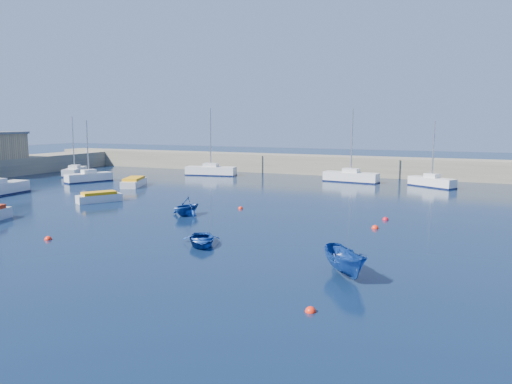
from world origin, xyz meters
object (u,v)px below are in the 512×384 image
at_px(sailboat_3, 89,177).
at_px(sailboat_6, 351,177).
at_px(dinghy_right, 345,262).
at_px(dinghy_center, 201,240).
at_px(motorboat_2, 134,182).
at_px(sailboat_4, 75,171).
at_px(dinghy_left, 186,206).
at_px(sailboat_5, 211,170).
at_px(sailboat_7, 432,182).
at_px(motorboat_1, 99,197).

height_order(sailboat_3, sailboat_6, sailboat_6).
bearing_deg(dinghy_right, dinghy_center, 127.68).
height_order(dinghy_center, dinghy_right, dinghy_right).
bearing_deg(motorboat_2, sailboat_6, 11.06).
bearing_deg(sailboat_6, motorboat_2, 129.65).
bearing_deg(sailboat_4, sailboat_6, -15.60).
distance_m(sailboat_4, motorboat_2, 16.65).
bearing_deg(sailboat_3, dinghy_left, -8.18).
height_order(sailboat_3, sailboat_5, sailboat_5).
distance_m(sailboat_5, dinghy_center, 39.89).
bearing_deg(sailboat_6, dinghy_center, -174.75).
distance_m(motorboat_2, dinghy_left, 20.06).
bearing_deg(sailboat_6, sailboat_4, 108.49).
xyz_separation_m(dinghy_center, dinghy_right, (9.56, -2.54, 0.36)).
distance_m(sailboat_4, dinghy_right, 55.14).
xyz_separation_m(dinghy_center, dinghy_left, (-6.02, 8.06, 0.41)).
bearing_deg(sailboat_6, sailboat_7, -88.78).
bearing_deg(motorboat_2, dinghy_center, -66.55).
bearing_deg(sailboat_4, motorboat_1, -68.84).
bearing_deg(dinghy_center, sailboat_5, 87.76).
bearing_deg(sailboat_4, motorboat_2, -50.63).
distance_m(sailboat_3, motorboat_1, 16.79).
bearing_deg(sailboat_6, dinghy_left, 172.47).
bearing_deg(sailboat_7, motorboat_1, 162.74).
xyz_separation_m(sailboat_3, dinghy_left, (22.93, -14.22, 0.13)).
relative_size(sailboat_3, motorboat_1, 1.83).
distance_m(motorboat_2, dinghy_center, 29.97).
relative_size(sailboat_5, sailboat_6, 1.03).
bearing_deg(dinghy_center, sailboat_6, 58.07).
bearing_deg(dinghy_left, dinghy_right, -22.08).
xyz_separation_m(sailboat_3, sailboat_4, (-7.55, 5.50, -0.06)).
relative_size(sailboat_6, motorboat_2, 1.69).
bearing_deg(sailboat_3, sailboat_5, 75.32).
bearing_deg(sailboat_6, motorboat_1, 151.05).
relative_size(sailboat_5, dinghy_center, 2.82).
bearing_deg(sailboat_3, sailboat_7, 40.75).
bearing_deg(motorboat_2, motorboat_1, -90.27).
xyz_separation_m(sailboat_4, motorboat_2, (15.27, -6.63, -0.07)).
bearing_deg(sailboat_3, motorboat_2, 15.28).
xyz_separation_m(sailboat_7, motorboat_1, (-27.73, -24.04, -0.15)).
xyz_separation_m(motorboat_1, dinghy_center, (17.04, -10.46, -0.12)).
xyz_separation_m(sailboat_6, motorboat_1, (-18.08, -25.00, -0.21)).
distance_m(sailboat_6, dinghy_right, 38.94).
xyz_separation_m(sailboat_3, sailboat_6, (29.99, 13.18, 0.06)).
height_order(sailboat_3, sailboat_7, sailboat_3).
bearing_deg(sailboat_3, motorboat_1, -21.16).
bearing_deg(sailboat_7, sailboat_4, 129.92).
distance_m(dinghy_center, dinghy_right, 9.90).
height_order(dinghy_left, dinghy_right, dinghy_left).
bearing_deg(dinghy_left, sailboat_7, 69.84).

